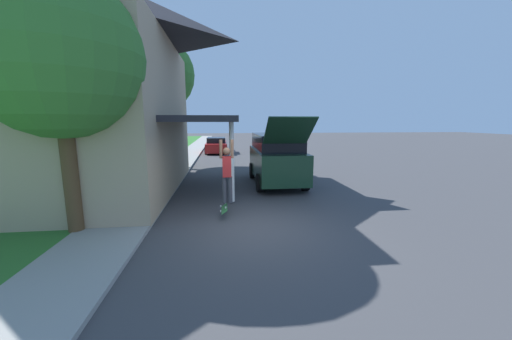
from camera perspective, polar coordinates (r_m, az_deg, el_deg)
ground_plane at (r=7.86m, az=-0.69°, el=-11.17°), size 120.00×120.00×0.00m
lawn at (r=15.40m, az=-34.58°, el=-2.33°), size 10.00×80.00×0.08m
sidewalk at (r=13.88m, az=-18.32°, el=-2.19°), size 1.80×80.00×0.10m
house at (r=13.65m, az=-38.31°, el=15.48°), size 12.73×9.38×8.81m
lawn_tree_near at (r=8.33m, az=-34.95°, el=18.21°), size 3.82×3.82×6.12m
lawn_tree_far at (r=18.23m, az=-19.15°, el=17.51°), size 4.25×4.25×7.50m
suv_parked at (r=12.80m, az=4.07°, el=2.47°), size 2.11×5.39×2.96m
car_down_street at (r=25.85m, az=-7.92°, el=4.91°), size 1.93×4.58×1.37m
skateboarder at (r=8.30m, az=-5.84°, el=-0.17°), size 0.41×0.22×1.86m
skateboard at (r=8.57m, az=-6.38°, el=-7.61°), size 0.21×0.80×0.19m
fire_hydrant at (r=8.66m, az=-26.14°, el=-7.19°), size 0.20×0.20×0.69m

